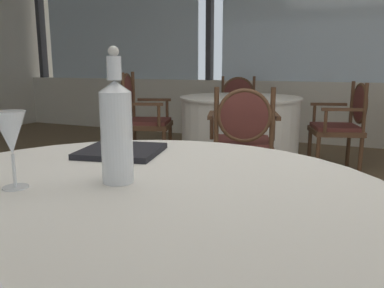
{
  "coord_description": "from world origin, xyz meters",
  "views": [
    {
      "loc": [
        0.53,
        -1.68,
        1.07
      ],
      "look_at": [
        0.06,
        -0.63,
        0.83
      ],
      "focal_mm": 36.25,
      "sensor_mm": 36.0,
      "label": 1
    }
  ],
  "objects_px": {
    "wine_glass": "(11,134)",
    "dining_chair_0_0": "(345,120)",
    "dining_chair_0_2": "(139,112)",
    "menu_book": "(121,151)",
    "dining_chair_0_3": "(243,136)",
    "dining_chair_0_1": "(238,107)",
    "water_bottle": "(116,129)"
  },
  "relations": [
    {
      "from": "wine_glass",
      "to": "menu_book",
      "type": "relative_size",
      "value": 0.74
    },
    {
      "from": "wine_glass",
      "to": "dining_chair_0_0",
      "type": "bearing_deg",
      "value": 79.24
    },
    {
      "from": "wine_glass",
      "to": "dining_chair_0_2",
      "type": "distance_m",
      "value": 3.08
    },
    {
      "from": "wine_glass",
      "to": "dining_chair_0_3",
      "type": "height_order",
      "value": "wine_glass"
    },
    {
      "from": "water_bottle",
      "to": "dining_chair_0_3",
      "type": "xyz_separation_m",
      "value": [
        -0.22,
        1.96,
        -0.36
      ]
    },
    {
      "from": "dining_chair_0_0",
      "to": "dining_chair_0_1",
      "type": "relative_size",
      "value": 0.98
    },
    {
      "from": "water_bottle",
      "to": "dining_chair_0_0",
      "type": "xyz_separation_m",
      "value": [
        0.44,
        3.26,
        -0.37
      ]
    },
    {
      "from": "water_bottle",
      "to": "dining_chair_0_0",
      "type": "relative_size",
      "value": 0.39
    },
    {
      "from": "dining_chair_0_2",
      "to": "dining_chair_0_3",
      "type": "xyz_separation_m",
      "value": [
        1.31,
        -0.66,
        -0.04
      ]
    },
    {
      "from": "dining_chair_0_1",
      "to": "dining_chair_0_0",
      "type": "bearing_deg",
      "value": 44.93
    },
    {
      "from": "dining_chair_0_1",
      "to": "dining_chair_0_2",
      "type": "relative_size",
      "value": 0.93
    },
    {
      "from": "wine_glass",
      "to": "menu_book",
      "type": "xyz_separation_m",
      "value": [
        0.03,
        0.44,
        -0.13
      ]
    },
    {
      "from": "dining_chair_0_0",
      "to": "dining_chair_0_2",
      "type": "bearing_deg",
      "value": 0.0
    },
    {
      "from": "menu_book",
      "to": "dining_chair_0_2",
      "type": "height_order",
      "value": "dining_chair_0_2"
    },
    {
      "from": "dining_chair_0_3",
      "to": "menu_book",
      "type": "bearing_deg",
      "value": 163.12
    },
    {
      "from": "dining_chair_0_0",
      "to": "dining_chair_0_2",
      "type": "distance_m",
      "value": 2.08
    },
    {
      "from": "water_bottle",
      "to": "dining_chair_0_1",
      "type": "bearing_deg",
      "value": 102.48
    },
    {
      "from": "water_bottle",
      "to": "menu_book",
      "type": "relative_size",
      "value": 1.34
    },
    {
      "from": "dining_chair_0_0",
      "to": "dining_chair_0_1",
      "type": "xyz_separation_m",
      "value": [
        -1.31,
        0.66,
        0.01
      ]
    },
    {
      "from": "menu_book",
      "to": "dining_chair_0_2",
      "type": "bearing_deg",
      "value": 107.95
    },
    {
      "from": "dining_chair_0_0",
      "to": "menu_book",
      "type": "bearing_deg",
      "value": 59.98
    },
    {
      "from": "dining_chair_0_3",
      "to": "dining_chair_0_2",
      "type": "bearing_deg",
      "value": 45.29
    },
    {
      "from": "menu_book",
      "to": "dining_chair_0_3",
      "type": "xyz_separation_m",
      "value": [
        -0.04,
        1.67,
        -0.22
      ]
    },
    {
      "from": "dining_chair_0_0",
      "to": "dining_chair_0_3",
      "type": "xyz_separation_m",
      "value": [
        -0.66,
        -1.3,
        0.01
      ]
    },
    {
      "from": "dining_chair_0_0",
      "to": "dining_chair_0_1",
      "type": "bearing_deg",
      "value": -45.07
    },
    {
      "from": "wine_glass",
      "to": "dining_chair_0_1",
      "type": "bearing_deg",
      "value": 99.16
    },
    {
      "from": "water_bottle",
      "to": "dining_chair_0_2",
      "type": "relative_size",
      "value": 0.36
    },
    {
      "from": "menu_book",
      "to": "dining_chair_0_2",
      "type": "relative_size",
      "value": 0.27
    },
    {
      "from": "water_bottle",
      "to": "dining_chair_0_1",
      "type": "distance_m",
      "value": 4.04
    },
    {
      "from": "menu_book",
      "to": "dining_chair_0_1",
      "type": "distance_m",
      "value": 3.71
    },
    {
      "from": "wine_glass",
      "to": "dining_chair_0_3",
      "type": "bearing_deg",
      "value": 90.33
    },
    {
      "from": "dining_chair_0_1",
      "to": "dining_chair_0_3",
      "type": "bearing_deg",
      "value": 0.0
    }
  ]
}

